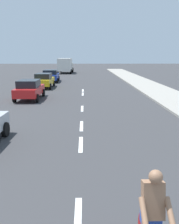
% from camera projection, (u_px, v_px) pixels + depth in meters
% --- Properties ---
extents(ground_plane, '(160.00, 160.00, 0.00)m').
position_uv_depth(ground_plane, '(82.00, 104.00, 18.17)').
color(ground_plane, '#38383A').
extents(sidewalk_strip, '(3.60, 80.00, 0.14)m').
position_uv_depth(sidewalk_strip, '(172.00, 98.00, 20.25)').
color(sidewalk_strip, '#9E998E').
rests_on(sidewalk_strip, ground).
extents(lane_stripe_2, '(0.16, 1.80, 0.01)m').
position_uv_depth(lane_stripe_2, '(78.00, 221.00, 5.37)').
color(lane_stripe_2, white).
rests_on(lane_stripe_2, ground).
extents(lane_stripe_3, '(0.16, 1.80, 0.01)m').
position_uv_depth(lane_stripe_3, '(81.00, 144.00, 9.99)').
color(lane_stripe_3, white).
rests_on(lane_stripe_3, ground).
extents(lane_stripe_4, '(0.16, 1.80, 0.01)m').
position_uv_depth(lane_stripe_4, '(81.00, 126.00, 12.54)').
color(lane_stripe_4, white).
rests_on(lane_stripe_4, ground).
extents(lane_stripe_5, '(0.16, 1.80, 0.01)m').
position_uv_depth(lane_stripe_5, '(82.00, 109.00, 16.55)').
color(lane_stripe_5, white).
rests_on(lane_stripe_5, ground).
extents(lane_stripe_6, '(0.16, 1.80, 0.01)m').
position_uv_depth(lane_stripe_6, '(83.00, 94.00, 22.60)').
color(lane_stripe_6, white).
rests_on(lane_stripe_6, ground).
extents(lane_stripe_7, '(0.16, 1.80, 0.01)m').
position_uv_depth(lane_stripe_7, '(83.00, 90.00, 24.84)').
color(lane_stripe_7, white).
rests_on(lane_stripe_7, ground).
extents(parked_car_red, '(1.92, 4.11, 1.57)m').
position_uv_depth(parked_car_red, '(29.00, 89.00, 19.77)').
color(parked_car_red, red).
rests_on(parked_car_red, ground).
extents(parked_car_yellow, '(1.97, 4.14, 1.57)m').
position_uv_depth(parked_car_yellow, '(44.00, 80.00, 26.55)').
color(parked_car_yellow, gold).
rests_on(parked_car_yellow, ground).
extents(parked_car_blue, '(2.22, 4.62, 1.57)m').
position_uv_depth(parked_car_blue, '(51.00, 75.00, 32.53)').
color(parked_car_blue, '#1E389E').
rests_on(parked_car_blue, ground).
extents(delivery_truck, '(2.85, 6.32, 2.80)m').
position_uv_depth(delivery_truck, '(65.00, 65.00, 47.30)').
color(delivery_truck, beige).
rests_on(delivery_truck, ground).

